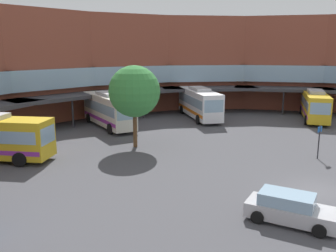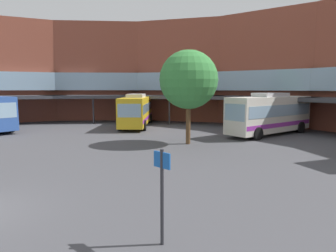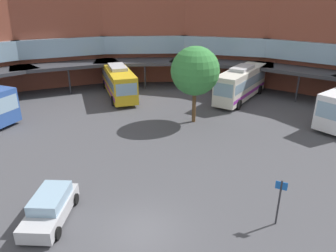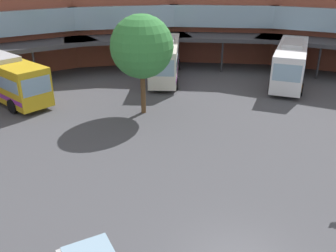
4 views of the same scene
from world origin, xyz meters
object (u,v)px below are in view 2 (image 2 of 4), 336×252
object	(u,v)px
bus_2	(270,114)
plaza_tree	(189,80)
bus_4	(136,110)
stop_sign_post	(162,187)

from	to	relation	value
bus_2	plaza_tree	world-z (taller)	plaza_tree
bus_4	stop_sign_post	world-z (taller)	bus_4
plaza_tree	stop_sign_post	distance (m)	15.67
bus_2	bus_4	bearing A→B (deg)	-62.86
stop_sign_post	bus_4	bearing A→B (deg)	133.16
plaza_tree	stop_sign_post	bearing A→B (deg)	-60.86
bus_4	bus_2	bearing A→B (deg)	65.94
plaza_tree	stop_sign_post	xyz separation A→B (m)	(7.46, -13.38, -3.32)
bus_4	stop_sign_post	xyz separation A→B (m)	(18.06, -19.25, -0.21)
bus_4	stop_sign_post	distance (m)	26.40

